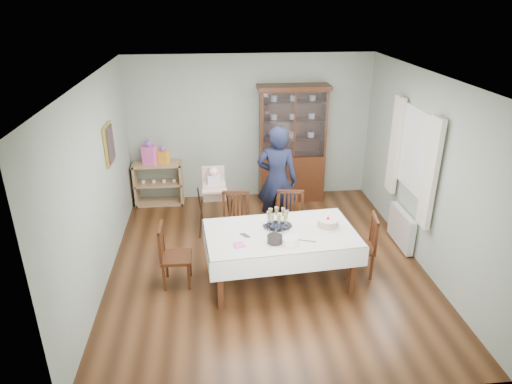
{
  "coord_description": "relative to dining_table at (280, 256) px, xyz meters",
  "views": [
    {
      "loc": [
        -0.74,
        -5.73,
        3.67
      ],
      "look_at": [
        -0.13,
        0.2,
        1.06
      ],
      "focal_mm": 32.0,
      "sensor_mm": 36.0,
      "label": 1
    }
  ],
  "objects": [
    {
      "name": "napkin_stack",
      "position": [
        -0.57,
        -0.3,
        0.38
      ],
      "size": [
        0.16,
        0.16,
        0.02
      ],
      "primitive_type": "cube",
      "rotation": [
        0.0,
        0.0,
        0.23
      ],
      "color": "#FF5DC0",
      "rests_on": "dining_table"
    },
    {
      "name": "cutlery",
      "position": [
        -0.51,
        -0.05,
        0.38
      ],
      "size": [
        0.16,
        0.17,
        0.01
      ],
      "primitive_type": null,
      "rotation": [
        0.0,
        0.0,
        0.55
      ],
      "color": "silver",
      "rests_on": "dining_table"
    },
    {
      "name": "curtain_left",
      "position": [
        2.03,
        0.15,
        1.07
      ],
      "size": [
        0.07,
        0.3,
        1.55
      ],
      "primitive_type": "cube",
      "color": "silver",
      "rests_on": "room_shell"
    },
    {
      "name": "birthday_cake",
      "position": [
        0.65,
        0.08,
        0.43
      ],
      "size": [
        0.32,
        0.32,
        0.22
      ],
      "color": "white",
      "rests_on": "dining_table"
    },
    {
      "name": "cake_knife",
      "position": [
        0.28,
        -0.27,
        0.38
      ],
      "size": [
        0.27,
        0.12,
        0.01
      ],
      "primitive_type": "cube",
      "rotation": [
        0.0,
        0.0,
        -0.37
      ],
      "color": "silver",
      "rests_on": "dining_table"
    },
    {
      "name": "plate_stack_dark",
      "position": [
        -0.12,
        -0.26,
        0.42
      ],
      "size": [
        0.23,
        0.23,
        0.09
      ],
      "primitive_type": "cylinder",
      "rotation": [
        0.0,
        0.0,
        -0.19
      ],
      "color": "black",
      "rests_on": "dining_table"
    },
    {
      "name": "gift_bag_orange",
      "position": [
        -1.75,
        2.73,
        0.57
      ],
      "size": [
        0.22,
        0.19,
        0.34
      ],
      "color": "orange",
      "rests_on": "sideboard"
    },
    {
      "name": "plate_stack_white",
      "position": [
        0.07,
        -0.31,
        0.42
      ],
      "size": [
        0.28,
        0.28,
        0.09
      ],
      "primitive_type": "cylinder",
      "rotation": [
        0.0,
        0.0,
        0.41
      ],
      "color": "white",
      "rests_on": "dining_table"
    },
    {
      "name": "sideboard",
      "position": [
        -1.88,
        2.75,
        0.02
      ],
      "size": [
        0.9,
        0.38,
        0.8
      ],
      "color": "tan",
      "rests_on": "floor"
    },
    {
      "name": "champagne_tray",
      "position": [
        -0.02,
        0.14,
        0.45
      ],
      "size": [
        0.4,
        0.4,
        0.24
      ],
      "color": "silver",
      "rests_on": "dining_table"
    },
    {
      "name": "high_chair",
      "position": [
        -0.86,
        1.6,
        0.05
      ],
      "size": [
        0.51,
        0.51,
        1.11
      ],
      "rotation": [
        0.0,
        0.0,
        0.02
      ],
      "color": "black",
      "rests_on": "floor"
    },
    {
      "name": "room_shell",
      "position": [
        -0.13,
        1.0,
        1.32
      ],
      "size": [
        5.0,
        5.0,
        5.0
      ],
      "color": "#9EAA99",
      "rests_on": "floor"
    },
    {
      "name": "dining_table",
      "position": [
        0.0,
        0.0,
        0.0
      ],
      "size": [
        2.09,
        1.31,
        0.76
      ],
      "rotation": [
        0.0,
        0.0,
        0.08
      ],
      "color": "#442211",
      "rests_on": "floor"
    },
    {
      "name": "chair_end_right",
      "position": [
        1.14,
        0.08,
        -0.12
      ],
      "size": [
        0.46,
        0.46,
        0.89
      ],
      "rotation": [
        0.0,
        0.0,
        -1.72
      ],
      "color": "#442211",
      "rests_on": "floor"
    },
    {
      "name": "gift_bag_pink",
      "position": [
        -1.99,
        2.73,
        0.62
      ],
      "size": [
        0.28,
        0.23,
        0.45
      ],
      "color": "#FF5DC0",
      "rests_on": "sideboard"
    },
    {
      "name": "woman",
      "position": [
        0.16,
        1.48,
        0.51
      ],
      "size": [
        0.74,
        0.58,
        1.8
      ],
      "primitive_type": "imported",
      "rotation": [
        0.0,
        0.0,
        2.89
      ],
      "color": "black",
      "rests_on": "floor"
    },
    {
      "name": "chair_end_left",
      "position": [
        -1.42,
        0.08,
        -0.12
      ],
      "size": [
        0.41,
        0.41,
        0.88
      ],
      "rotation": [
        0.0,
        0.0,
        1.55
      ],
      "color": "#442211",
      "rests_on": "floor"
    },
    {
      "name": "floor",
      "position": [
        -0.13,
        0.47,
        -0.38
      ],
      "size": [
        5.0,
        5.0,
        0.0
      ],
      "primitive_type": "plane",
      "color": "#593319",
      "rests_on": "ground"
    },
    {
      "name": "china_cabinet",
      "position": [
        0.62,
        2.73,
        0.74
      ],
      "size": [
        1.3,
        0.48,
        2.18
      ],
      "color": "#442211",
      "rests_on": "floor"
    },
    {
      "name": "curtain_right",
      "position": [
        2.03,
        1.39,
        1.07
      ],
      "size": [
        0.07,
        0.3,
        1.55
      ],
      "primitive_type": "cube",
      "color": "silver",
      "rests_on": "room_shell"
    },
    {
      "name": "window",
      "position": [
        2.09,
        0.77,
        1.17
      ],
      "size": [
        0.04,
        1.02,
        1.22
      ],
      "primitive_type": "cube",
      "color": "white",
      "rests_on": "room_shell"
    },
    {
      "name": "chair_far_left",
      "position": [
        -0.55,
        0.83,
        -0.1
      ],
      "size": [
        0.45,
        0.45,
        0.94
      ],
      "rotation": [
        0.0,
        0.0,
        -0.07
      ],
      "color": "#442211",
      "rests_on": "floor"
    },
    {
      "name": "chair_far_right",
      "position": [
        0.27,
        0.78,
        -0.11
      ],
      "size": [
        0.47,
        0.47,
        0.94
      ],
      "rotation": [
        0.0,
        0.0,
        -0.13
      ],
      "color": "#442211",
      "rests_on": "floor"
    },
    {
      "name": "picture_frame",
      "position": [
        -2.35,
        1.27,
        1.27
      ],
      "size": [
        0.04,
        0.48,
        0.58
      ],
      "primitive_type": "cube",
      "color": "gold",
      "rests_on": "room_shell"
    },
    {
      "name": "radiator",
      "position": [
        2.03,
        0.77,
        -0.08
      ],
      "size": [
        0.1,
        0.8,
        0.55
      ],
      "primitive_type": "cube",
      "color": "white",
      "rests_on": "floor"
    }
  ]
}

